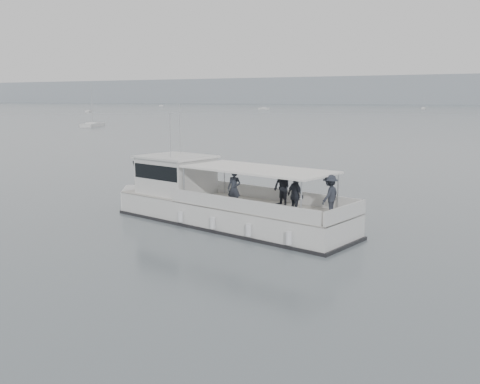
% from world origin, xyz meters
% --- Properties ---
extents(ground, '(1400.00, 1400.00, 0.00)m').
position_xyz_m(ground, '(0.00, 0.00, 0.00)').
color(ground, '#566065').
rests_on(ground, ground).
extents(tour_boat, '(13.73, 5.86, 5.74)m').
position_xyz_m(tour_boat, '(-6.83, 2.47, 0.94)').
color(tour_boat, silver).
rests_on(tour_boat, ground).
extents(moored_fleet, '(435.79, 289.58, 10.77)m').
position_xyz_m(moored_fleet, '(-44.89, 201.69, 0.36)').
color(moored_fleet, silver).
rests_on(moored_fleet, ground).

